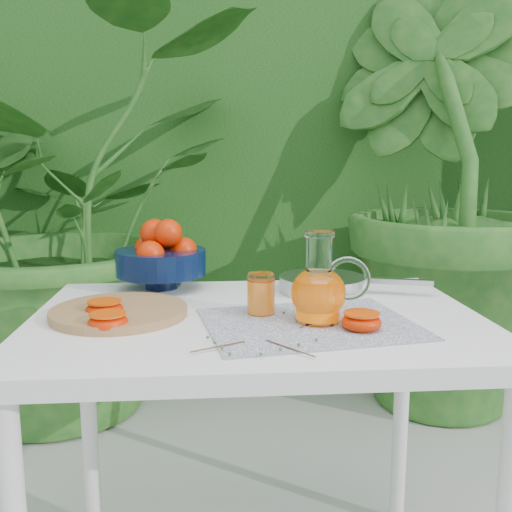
{
  "coord_description": "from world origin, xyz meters",
  "views": [
    {
      "loc": [
        -0.24,
        -1.3,
        1.1
      ],
      "look_at": [
        -0.14,
        -0.05,
        0.88
      ],
      "focal_mm": 40.0,
      "sensor_mm": 36.0,
      "label": 1
    }
  ],
  "objects": [
    {
      "name": "saute_pan",
      "position": [
        0.05,
        0.13,
        0.77
      ],
      "size": [
        0.41,
        0.28,
        0.04
      ],
      "color": "#ABAAAF",
      "rests_on": "white_table"
    },
    {
      "name": "thyme_sprigs",
      "position": [
        -0.11,
        -0.25,
        0.76
      ],
      "size": [
        0.33,
        0.29,
        0.01
      ],
      "color": "brown",
      "rests_on": "white_table"
    },
    {
      "name": "orange_halves",
      "position": [
        -0.29,
        -0.15,
        0.77
      ],
      "size": [
        0.62,
        0.22,
        0.04
      ],
      "color": "red",
      "rests_on": "white_table"
    },
    {
      "name": "cutting_board",
      "position": [
        -0.45,
        -0.06,
        0.76
      ],
      "size": [
        0.37,
        0.37,
        0.02
      ],
      "primitive_type": "cylinder",
      "rotation": [
        0.0,
        0.0,
        0.28
      ],
      "color": "olive",
      "rests_on": "white_table"
    },
    {
      "name": "placemat",
      "position": [
        -0.04,
        -0.16,
        0.75
      ],
      "size": [
        0.48,
        0.4,
        0.0
      ],
      "primitive_type": "cube",
      "rotation": [
        0.0,
        0.0,
        0.16
      ],
      "color": "#0D144B",
      "rests_on": "white_table"
    },
    {
      "name": "juice_pitcher",
      "position": [
        -0.02,
        -0.15,
        0.82
      ],
      "size": [
        0.18,
        0.15,
        0.19
      ],
      "color": "white",
      "rests_on": "white_table"
    },
    {
      "name": "fruit_bowl",
      "position": [
        -0.37,
        0.21,
        0.84
      ],
      "size": [
        0.31,
        0.31,
        0.19
      ],
      "color": "black",
      "rests_on": "white_table"
    },
    {
      "name": "potted_plant_right",
      "position": [
        0.73,
        1.16,
        0.97
      ],
      "size": [
        2.57,
        2.57,
        1.94
      ],
      "primitive_type": "imported",
      "rotation": [
        0.0,
        0.0,
        2.0
      ],
      "color": "#205D20",
      "rests_on": "ground"
    },
    {
      "name": "juice_tumbler",
      "position": [
        -0.13,
        -0.08,
        0.8
      ],
      "size": [
        0.07,
        0.07,
        0.09
      ],
      "color": "white",
      "rests_on": "white_table"
    },
    {
      "name": "hedge_backdrop",
      "position": [
        0.06,
        2.06,
        1.19
      ],
      "size": [
        8.0,
        1.65,
        2.5
      ],
      "color": "#174112",
      "rests_on": "ground"
    },
    {
      "name": "white_table",
      "position": [
        -0.14,
        -0.07,
        0.67
      ],
      "size": [
        1.0,
        0.7,
        0.75
      ],
      "color": "white",
      "rests_on": "ground"
    },
    {
      "name": "potted_plant_left",
      "position": [
        -0.88,
        1.21,
        0.86
      ],
      "size": [
        2.42,
        2.42,
        1.71
      ],
      "primitive_type": "imported",
      "rotation": [
        0.0,
        0.0,
        0.73
      ],
      "color": "#205D20",
      "rests_on": "ground"
    }
  ]
}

